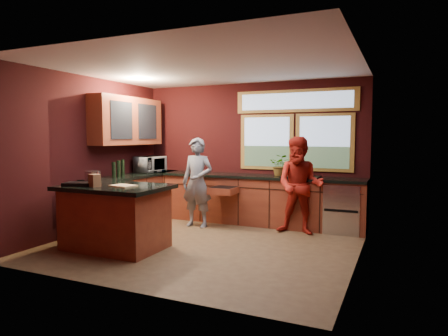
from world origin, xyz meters
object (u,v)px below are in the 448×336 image
Objects in this scene: cutting_board at (123,186)px; person_red at (300,186)px; island at (115,217)px; person_grey at (197,182)px; stock_pot at (93,177)px.

person_red is at bearing 44.10° from cutting_board.
person_grey is (0.44, 1.76, 0.34)m from island.
cutting_board reaches higher than island.
island is 0.93× the size of person_red.
cutting_board is 1.46× the size of stock_pot.
cutting_board is at bearing -97.62° from person_grey.
stock_pot reaches higher than cutting_board.
person_grey is 1.83m from cutting_board.
person_grey reaches higher than cutting_board.
stock_pot reaches higher than island.
person_grey reaches higher than island.
person_grey reaches higher than stock_pot.
person_red reaches higher than cutting_board.
island is 1.85m from person_grey.
person_red is at bearing 32.74° from stock_pot.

